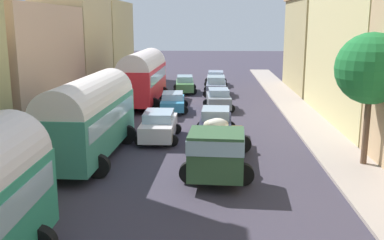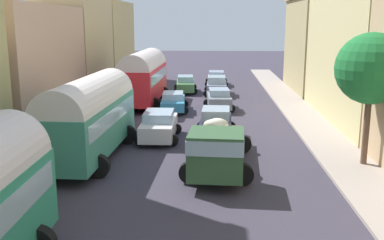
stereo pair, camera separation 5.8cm
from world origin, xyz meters
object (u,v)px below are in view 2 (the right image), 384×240
Objects in this scene: car_2 at (217,86)px; cargo_truck_1 at (218,146)px; car_3 at (216,78)px; car_5 at (159,125)px; car_1 at (219,99)px; car_0 at (216,123)px; parked_bus_2 at (144,75)px; car_7 at (185,84)px; parked_bus_1 at (90,114)px; car_6 at (173,102)px.

cargo_truck_1 is at bearing -90.09° from car_2.
car_5 is (-3.25, -21.91, 0.07)m from car_3.
car_2 reaches higher than car_5.
car_1 is 0.91× the size of car_5.
car_2 is (0.10, 14.84, 0.03)m from car_0.
parked_bus_2 reaches higher than car_1.
car_0 is 14.84m from car_2.
car_7 is (-2.91, 1.38, -0.06)m from car_2.
car_2 reaches higher than car_7.
cargo_truck_1 is 1.84× the size of car_5.
car_0 is at bearing -90.40° from car_2.
car_7 is at bearing 81.25° from parked_bus_1.
car_5 reaches higher than car_7.
parked_bus_1 is 1.12× the size of cargo_truck_1.
parked_bus_2 reaches higher than parked_bus_1.
parked_bus_1 is at bearing -103.41° from car_3.
parked_bus_2 is 6.43m from car_1.
car_1 is (6.23, 12.45, -1.36)m from parked_bus_1.
car_5 is (-3.16, -0.88, -0.00)m from car_0.
car_2 is at bearing 40.32° from parked_bus_2.
parked_bus_2 is at bearing 109.67° from cargo_truck_1.
parked_bus_1 is 7.59m from car_0.
car_2 is 16.05m from car_5.
car_2 is 3.22m from car_7.
car_0 is (-0.07, 6.21, -0.38)m from cargo_truck_1.
car_5 is 17.09m from car_7.
parked_bus_1 is 2.03× the size of car_3.
car_7 is (2.88, 6.30, -1.56)m from parked_bus_2.
car_0 is 0.94× the size of car_5.
car_2 is 6.20m from car_3.
parked_bus_1 is 0.96× the size of parked_bus_2.
car_0 is at bearing -91.74° from car_1.
parked_bus_1 reaches higher than car_2.
car_5 is at bearing -101.73° from car_2.
car_6 is (2.87, 11.67, -1.44)m from parked_bus_1.
car_1 is 0.90× the size of car_2.
car_2 is 0.95× the size of car_7.
car_7 is at bearing 88.00° from car_6.
parked_bus_1 is 20.97m from car_7.
parked_bus_1 is 26.25m from car_3.
car_2 is at bearing -89.84° from car_3.
car_1 is at bearing -88.85° from car_2.
parked_bus_2 is at bearing 119.87° from car_0.
car_3 is 14.20m from car_6.
car_6 is (-3.23, -7.63, -0.12)m from car_2.
car_6 is at bearing -103.07° from car_3.
cargo_truck_1 is 27.25m from car_3.
cargo_truck_1 is 6.24m from car_5.
parked_bus_2 is at bearing -114.61° from car_7.
car_2 reaches higher than car_6.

